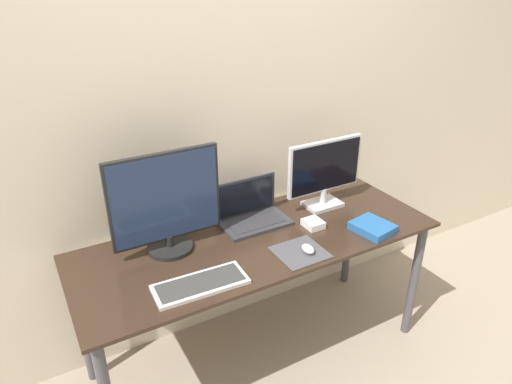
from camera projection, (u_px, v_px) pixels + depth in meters
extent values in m
cube|color=beige|center=(220.00, 114.00, 2.27)|extent=(7.00, 0.05, 2.50)
cube|color=#332319|center=(259.00, 240.00, 2.19)|extent=(1.76, 0.66, 0.02)
cylinder|color=#47474C|center=(414.00, 280.00, 2.51)|extent=(0.05, 0.05, 0.72)
cylinder|color=#47474C|center=(82.00, 323.00, 2.20)|extent=(0.05, 0.05, 0.72)
cylinder|color=#47474C|center=(349.00, 235.00, 2.94)|extent=(0.05, 0.05, 0.72)
cylinder|color=black|center=(170.00, 247.00, 2.10)|extent=(0.21, 0.21, 0.02)
cylinder|color=black|center=(170.00, 241.00, 2.09)|extent=(0.04, 0.04, 0.05)
cube|color=black|center=(165.00, 197.00, 1.99)|extent=(0.50, 0.02, 0.42)
cube|color=#1E2D4C|center=(166.00, 198.00, 1.98)|extent=(0.48, 0.01, 0.39)
cube|color=silver|center=(323.00, 204.00, 2.49)|extent=(0.20, 0.14, 0.02)
cylinder|color=silver|center=(323.00, 195.00, 2.46)|extent=(0.04, 0.04, 0.08)
cube|color=silver|center=(325.00, 166.00, 2.39)|extent=(0.45, 0.02, 0.28)
cube|color=black|center=(326.00, 167.00, 2.38)|extent=(0.42, 0.01, 0.26)
cube|color=#333338|center=(255.00, 223.00, 2.30)|extent=(0.34, 0.20, 0.02)
cube|color=#2D2D33|center=(257.00, 223.00, 2.28)|extent=(0.28, 0.11, 0.00)
cube|color=#333338|center=(245.00, 196.00, 2.33)|extent=(0.34, 0.01, 0.20)
cube|color=black|center=(246.00, 197.00, 2.33)|extent=(0.31, 0.00, 0.17)
cube|color=silver|center=(200.00, 284.00, 1.86)|extent=(0.39, 0.17, 0.02)
cube|color=#383838|center=(200.00, 283.00, 1.85)|extent=(0.36, 0.14, 0.00)
cube|color=#47474C|center=(300.00, 252.00, 2.08)|extent=(0.22, 0.21, 0.00)
ellipsoid|color=silver|center=(308.00, 249.00, 2.06)|extent=(0.05, 0.07, 0.04)
cube|color=#235B9E|center=(373.00, 227.00, 2.24)|extent=(0.19, 0.21, 0.04)
cube|color=white|center=(373.00, 227.00, 2.24)|extent=(0.19, 0.21, 0.03)
cube|color=white|center=(313.00, 224.00, 2.28)|extent=(0.09, 0.10, 0.03)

